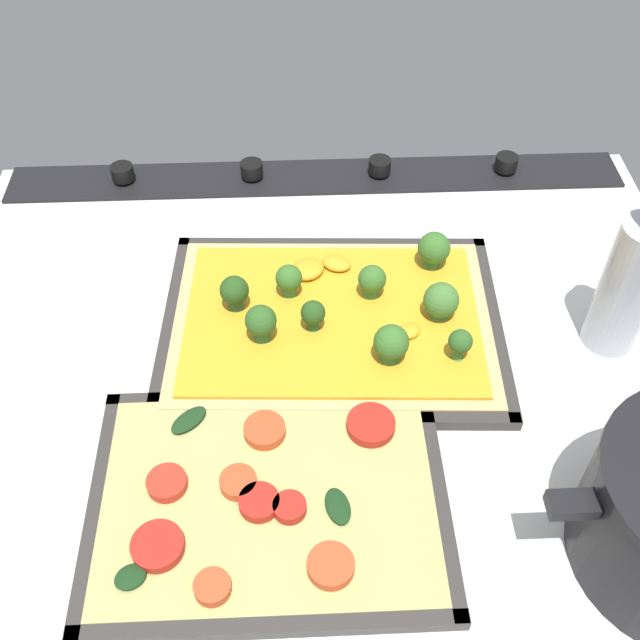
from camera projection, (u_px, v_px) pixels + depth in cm
name	position (u px, v px, depth cm)	size (l,w,h in cm)	color
ground_plane	(328.00, 372.00, 75.69)	(79.99, 67.32, 3.00)	silver
stove_control_panel	(316.00, 175.00, 94.59)	(76.79, 7.00, 2.60)	black
baking_tray_front	(332.00, 326.00, 77.45)	(35.77, 26.88, 1.30)	#33302D
broccoli_pizza	(339.00, 315.00, 76.49)	(33.26, 24.37, 5.53)	tan
baking_tray_back	(269.00, 501.00, 63.80)	(30.31, 22.79, 1.30)	#33302D
veggie_pizza_back	(266.00, 497.00, 63.21)	(27.90, 20.38, 1.90)	tan
oil_bottle	(630.00, 282.00, 70.81)	(5.29, 5.29, 19.89)	#B7BCC6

